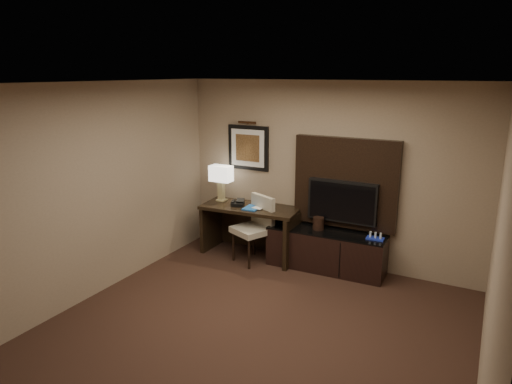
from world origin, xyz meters
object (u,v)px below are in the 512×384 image
Objects in this scene: credenza at (326,250)px; minibar_tray at (375,236)px; desk at (250,231)px; tv at (342,202)px; table_lamp at (221,185)px; desk_phone at (238,203)px; desk_chair at (251,229)px; ice_bucket at (318,223)px.

credenza is 0.77m from minibar_tray.
tv reaches higher than desk.
credenza is at bearing -2.30° from desk.
table_lamp reaches higher than credenza.
table_lamp is at bearing 142.01° from desk_phone.
desk_chair is at bearing -43.10° from desk_phone.
desk_chair is 5.45× the size of desk_phone.
tv is at bearing 3.36° from table_lamp.
desk is 1.12m from ice_bucket.
desk_chair is (-1.26, -0.40, -0.50)m from tv.
tv is 1.41m from desk_chair.
tv reaches higher than minibar_tray.
desk_chair is (0.13, -0.21, 0.11)m from desk.
tv is 0.97× the size of desk_chair.
desk is at bearing -176.15° from ice_bucket.
table_lamp is (-1.96, -0.11, 0.05)m from tv.
tv is 4.22× the size of minibar_tray.
table_lamp reaches higher than tv.
credenza is at bearing -0.80° from table_lamp.
desk_phone reaches higher than credenza.
table_lamp is at bearing -176.64° from tv.
credenza is 0.41m from ice_bucket.
desk is at bearing -172.21° from tv.
desk is at bearing -1.35° from desk_phone.
desk_phone is (-0.19, -0.06, 0.45)m from desk.
tv reaches higher than desk_phone.
desk_phone is at bearing 179.57° from desk_chair.
table_lamp is 2.22× the size of minibar_tray.
credenza is 3.25× the size of table_lamp.
minibar_tray is (0.70, 0.01, 0.34)m from credenza.
table_lamp is 2.52m from minibar_tray.
tv is 1.96m from table_lamp.
desk_phone is at bearing -174.11° from ice_bucket.
desk_phone is (-0.32, 0.15, 0.33)m from desk_chair.
tv is at bearing 41.61° from desk_chair.
credenza is 7.20× the size of minibar_tray.
ice_bucket reaches higher than credenza.
minibar_tray is (0.83, -0.01, -0.05)m from ice_bucket.
minibar_tray is at bearing -15.30° from desk_phone.
desk is 1.93m from minibar_tray.
desk is 0.49m from desk_phone.
ice_bucket is at bearing -0.07° from table_lamp.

